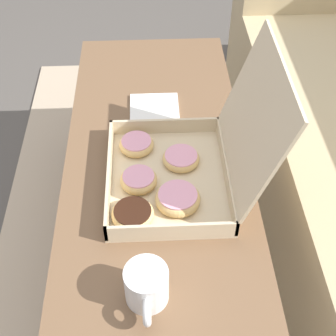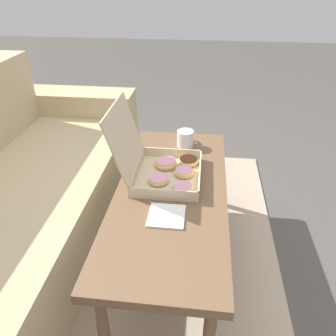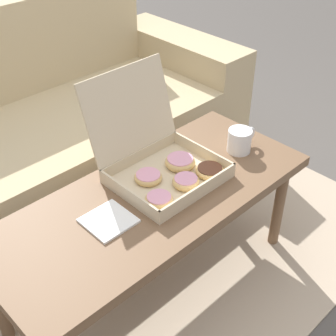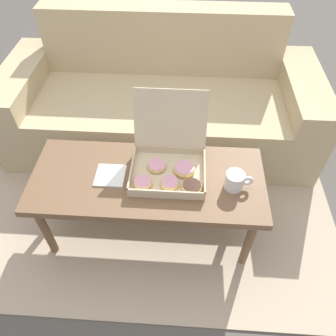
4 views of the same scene
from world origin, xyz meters
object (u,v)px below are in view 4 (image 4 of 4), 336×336
Objects in this scene: couch at (161,104)px; pastry_box at (170,163)px; coffee_mug at (235,181)px; coffee_table at (148,184)px.

pastry_box is (0.11, -0.79, 0.22)m from couch.
coffee_mug is at bearing -63.61° from couch.
pastry_box is (0.11, 0.05, 0.11)m from coffee_table.
pastry_box is at bearing 165.12° from coffee_mug.
pastry_box is at bearing -81.92° from couch.
coffee_table is (0.00, -0.84, 0.12)m from couch.
coffee_table is 0.16m from pastry_box.
couch is 0.85m from coffee_table.
pastry_box is at bearing 25.60° from coffee_table.
coffee_mug is (0.43, -0.03, 0.09)m from coffee_table.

